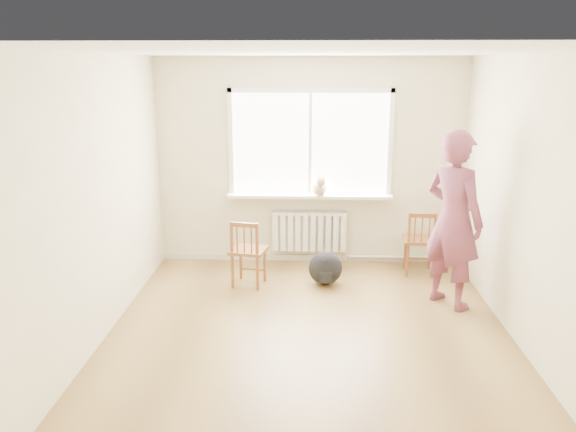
# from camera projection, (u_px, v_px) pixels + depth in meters

# --- Properties ---
(floor) EXTENTS (4.50, 4.50, 0.00)m
(floor) POSITION_uv_depth(u_px,v_px,m) (308.00, 337.00, 5.52)
(floor) COLOR olive
(floor) RESTS_ON ground
(ceiling) EXTENTS (4.50, 4.50, 0.00)m
(ceiling) POSITION_uv_depth(u_px,v_px,m) (311.00, 51.00, 4.82)
(ceiling) COLOR white
(ceiling) RESTS_ON back_wall
(back_wall) EXTENTS (4.00, 0.01, 2.70)m
(back_wall) POSITION_uv_depth(u_px,v_px,m) (310.00, 163.00, 7.34)
(back_wall) COLOR beige
(back_wall) RESTS_ON ground
(window) EXTENTS (2.12, 0.05, 1.42)m
(window) POSITION_uv_depth(u_px,v_px,m) (310.00, 139.00, 7.24)
(window) COLOR white
(window) RESTS_ON back_wall
(windowsill) EXTENTS (2.15, 0.22, 0.04)m
(windowsill) POSITION_uv_depth(u_px,v_px,m) (310.00, 196.00, 7.35)
(windowsill) COLOR white
(windowsill) RESTS_ON back_wall
(radiator) EXTENTS (1.00, 0.12, 0.55)m
(radiator) POSITION_uv_depth(u_px,v_px,m) (309.00, 231.00, 7.49)
(radiator) COLOR white
(radiator) RESTS_ON back_wall
(heating_pipe) EXTENTS (1.40, 0.04, 0.04)m
(heating_pipe) POSITION_uv_depth(u_px,v_px,m) (402.00, 257.00, 7.57)
(heating_pipe) COLOR silver
(heating_pipe) RESTS_ON back_wall
(baseboard) EXTENTS (4.00, 0.03, 0.08)m
(baseboard) POSITION_uv_depth(u_px,v_px,m) (309.00, 258.00, 7.67)
(baseboard) COLOR beige
(baseboard) RESTS_ON ground
(chair_left) EXTENTS (0.48, 0.46, 0.83)m
(chair_left) POSITION_uv_depth(u_px,v_px,m) (247.00, 253.00, 6.69)
(chair_left) COLOR brown
(chair_left) RESTS_ON floor
(chair_right) EXTENTS (0.44, 0.42, 0.83)m
(chair_right) POSITION_uv_depth(u_px,v_px,m) (420.00, 243.00, 7.08)
(chair_right) COLOR brown
(chair_right) RESTS_ON floor
(person) EXTENTS (0.80, 0.85, 1.95)m
(person) POSITION_uv_depth(u_px,v_px,m) (453.00, 220.00, 6.03)
(person) COLOR #C34141
(person) RESTS_ON floor
(cat) EXTENTS (0.22, 0.44, 0.30)m
(cat) POSITION_uv_depth(u_px,v_px,m) (320.00, 187.00, 7.22)
(cat) COLOR beige
(cat) RESTS_ON windowsill
(backpack) EXTENTS (0.46, 0.38, 0.41)m
(backpack) POSITION_uv_depth(u_px,v_px,m) (325.00, 268.00, 6.80)
(backpack) COLOR black
(backpack) RESTS_ON floor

